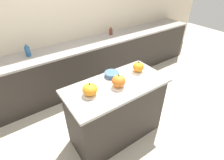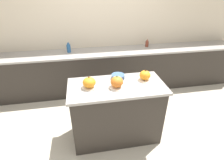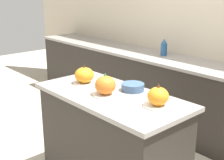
{
  "view_description": "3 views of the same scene",
  "coord_description": "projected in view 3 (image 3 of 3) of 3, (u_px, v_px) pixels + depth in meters",
  "views": [
    {
      "loc": [
        -1.05,
        -1.4,
        2.17
      ],
      "look_at": [
        -0.05,
        0.03,
        0.99
      ],
      "focal_mm": 28.0,
      "sensor_mm": 36.0,
      "label": 1
    },
    {
      "loc": [
        -0.42,
        -1.97,
        2.12
      ],
      "look_at": [
        -0.07,
        -0.03,
        1.02
      ],
      "focal_mm": 28.0,
      "sensor_mm": 36.0,
      "label": 2
    },
    {
      "loc": [
        1.76,
        -1.55,
        1.75
      ],
      "look_at": [
        -0.01,
        0.02,
        1.03
      ],
      "focal_mm": 50.0,
      "sensor_mm": 36.0,
      "label": 3
    }
  ],
  "objects": [
    {
      "name": "kitchen_island",
      "position": [
        111.0,
        145.0,
        2.62
      ],
      "size": [
        1.31,
        0.64,
        0.92
      ],
      "color": "#2D2823",
      "rests_on": "ground_plane"
    },
    {
      "name": "pumpkin_cake_right",
      "position": [
        158.0,
        97.0,
        2.22
      ],
      "size": [
        0.21,
        0.21,
        0.17
      ],
      "color": "silver",
      "rests_on": "kitchen_island"
    },
    {
      "name": "mixing_bowl",
      "position": [
        133.0,
        87.0,
        2.56
      ],
      "size": [
        0.19,
        0.19,
        0.06
      ],
      "color": "#3D5B84",
      "rests_on": "kitchen_island"
    },
    {
      "name": "back_counter",
      "position": [
        205.0,
        105.0,
        3.53
      ],
      "size": [
        6.0,
        0.6,
        0.9
      ],
      "color": "#2D2823",
      "rests_on": "ground_plane"
    },
    {
      "name": "pumpkin_cake_left",
      "position": [
        84.0,
        76.0,
        2.73
      ],
      "size": [
        0.2,
        0.2,
        0.18
      ],
      "color": "silver",
      "rests_on": "kitchen_island"
    },
    {
      "name": "bottle_tall",
      "position": [
        164.0,
        47.0,
        3.89
      ],
      "size": [
        0.08,
        0.08,
        0.21
      ],
      "color": "#235184",
      "rests_on": "back_counter"
    },
    {
      "name": "pumpkin_cake_center",
      "position": [
        105.0,
        86.0,
        2.44
      ],
      "size": [
        0.21,
        0.21,
        0.18
      ],
      "color": "silver",
      "rests_on": "kitchen_island"
    }
  ]
}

